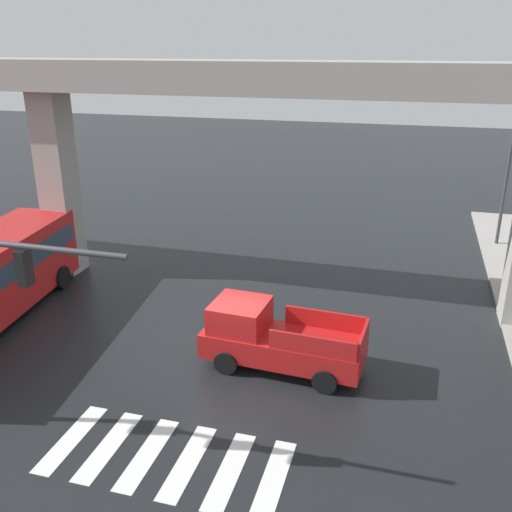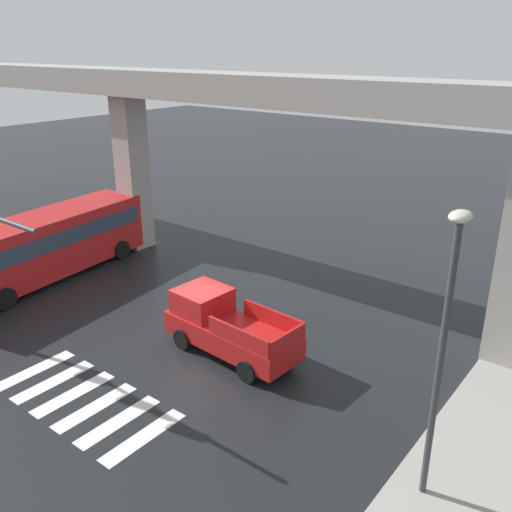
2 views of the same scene
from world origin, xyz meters
The scene contains 5 objects.
ground_plane centered at (0.00, 0.00, 0.00)m, with size 120.00×120.00×0.00m, color black.
crosswalk_stripes centered at (0.00, -5.03, 0.01)m, with size 6.05×2.80×0.01m.
elevated_overpass centered at (0.00, 5.36, 7.98)m, with size 56.69×2.54×9.20m.
pickup_truck centered at (1.52, -0.07, 0.99)m, with size 5.21×2.33×2.08m.
street_lamp_far_north centered at (9.74, 14.21, 4.56)m, with size 0.44×0.70×7.24m.
Camera 1 is at (5.26, -15.46, 9.79)m, focal length 39.58 mm.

